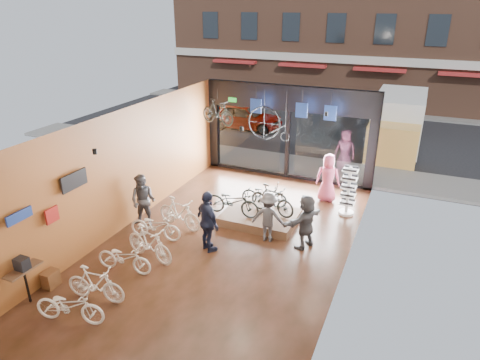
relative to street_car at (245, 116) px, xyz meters
The scene contains 34 objects.
ground_plane 12.80m from the street_car, 69.87° to the right, with size 7.00×12.00×0.04m, color black.
ceiling 13.15m from the street_car, 69.87° to the right, with size 7.00×12.00×0.04m, color black.
wall_left 12.09m from the street_car, 85.81° to the right, with size 0.04×12.00×3.80m, color brown.
wall_right 14.42m from the street_car, 56.58° to the right, with size 0.04×12.00×3.80m, color beige.
wall_back 18.59m from the street_car, 76.28° to the right, with size 7.00×0.04×3.80m, color beige.
storefront 7.53m from the street_car, 53.75° to the right, with size 7.00×0.26×3.80m, color black, non-canonical shape.
exit_sign 6.84m from the street_car, 71.91° to the right, with size 0.35×0.06×0.18m, color #198C26.
street_road 5.38m from the street_car, 34.30° to the left, with size 30.00×18.00×0.02m, color black.
sidewalk_near 6.54m from the street_car, 47.50° to the right, with size 30.00×2.40×0.12m, color slate.
sidewalk_far 8.29m from the street_car, 57.86° to the left, with size 30.00×2.00×0.12m, color slate.
street_car is the anchor object (origin of this frame).
box_truck 8.32m from the street_car, ahead, with size 2.25×6.75×2.66m, color silver, non-canonical shape.
floor_bike_0 16.61m from the street_car, 81.16° to the right, with size 0.58×1.67×0.88m, color beige.
floor_bike_1 15.78m from the street_car, 80.61° to the right, with size 0.44×1.56×0.94m, color beige.
floor_bike_2 14.50m from the street_car, 80.29° to the right, with size 0.56×1.61×0.84m, color beige.
floor_bike_3 13.80m from the street_car, 78.55° to the right, with size 0.48×1.71×1.03m, color beige.
floor_bike_4 12.69m from the street_car, 79.80° to the right, with size 0.58×1.67×0.88m, color beige.
floor_bike_5 11.88m from the street_car, 77.54° to the right, with size 0.48×1.71×1.03m, color beige.
display_platform 11.28m from the street_car, 64.71° to the right, with size 2.40×1.80×0.30m, color #4E3425.
display_bike_left 11.37m from the street_car, 69.33° to the right, with size 0.64×1.84×0.97m, color black.
display_bike_mid 11.30m from the street_car, 62.79° to the right, with size 0.47×1.66×1.00m, color black.
display_bike_right 10.68m from the street_car, 63.77° to the right, with size 0.55×1.59×0.83m, color black.
customer_1 12.01m from the street_car, 83.10° to the right, with size 0.86×0.67×1.77m, color #3F3F44.
customer_2 13.10m from the street_car, 71.98° to the right, with size 1.10×0.46×1.89m, color #161C33.
customer_3 12.48m from the street_car, 64.07° to the right, with size 1.03×0.59×1.59m, color #3F3F44.
customer_4 10.05m from the street_car, 49.92° to the right, with size 0.88×0.57×1.79m, color #CC4C72.
customer_5 12.93m from the street_car, 59.38° to the right, with size 1.56×0.50×1.68m, color #3F3F44.
sunglasses_rack 11.24m from the street_car, 49.16° to the right, with size 0.51×0.42×1.74m, color white, non-canonical shape.
wall_merch 15.54m from the street_car, 86.24° to the right, with size 0.40×2.40×2.60m, color navy, non-canonical shape.
penny_farthing 8.54m from the street_car, 60.71° to the right, with size 1.59×0.06×1.27m, color black, non-canonical shape.
hung_bike 8.38m from the street_car, 74.70° to the right, with size 0.45×1.58×0.95m, color black.
jersey_left 7.90m from the street_car, 64.18° to the right, with size 0.45×0.03×0.55m, color #1E3F99.
jersey_mid 8.82m from the street_car, 53.06° to the right, with size 0.45×0.03×0.55m, color #1E3F99.
jersey_right 9.48m from the street_car, 47.70° to the right, with size 0.45×0.03×0.55m, color #1E3F99.
Camera 1 is at (4.78, -10.06, 6.80)m, focal length 32.00 mm.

